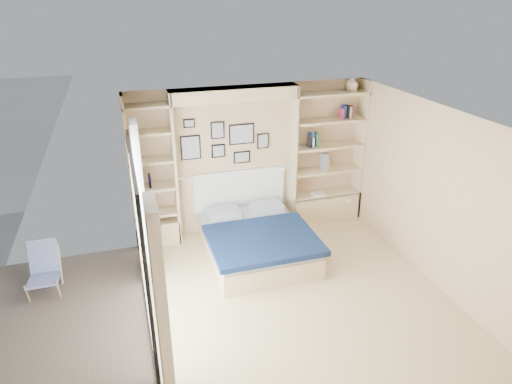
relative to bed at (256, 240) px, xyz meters
name	(u,v)px	position (x,y,z in m)	size (l,w,h in m)	color
ground	(297,297)	(0.20, -1.23, -0.26)	(4.50, 4.50, 0.00)	tan
room_shell	(239,187)	(-0.18, 0.29, 0.81)	(4.50, 4.50, 4.50)	tan
bed	(256,240)	(0.00, 0.00, 0.00)	(1.61, 2.00, 1.07)	#CDBA86
photo_gallery	(224,141)	(-0.25, 1.00, 1.34)	(1.48, 0.02, 0.82)	black
reading_lamps	(237,174)	(-0.10, 0.77, 0.84)	(1.92, 0.12, 0.15)	silver
shelf_decor	(323,128)	(1.44, 0.84, 1.46)	(3.53, 0.23, 2.03)	navy
deck	(8,353)	(-3.40, -1.23, -0.26)	(3.20, 4.00, 0.05)	#756456
deck_chair	(44,269)	(-3.09, -0.01, 0.06)	(0.41, 0.69, 0.69)	tan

